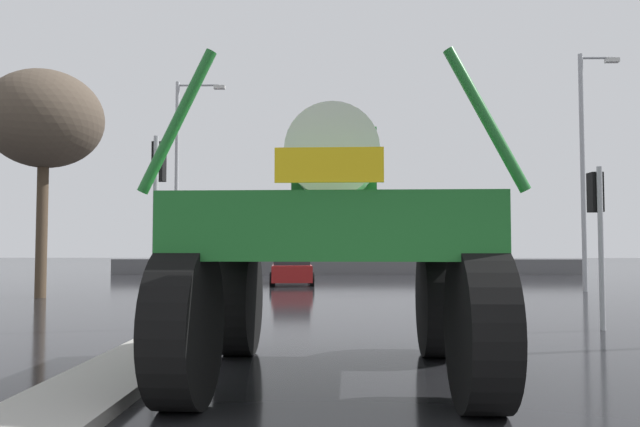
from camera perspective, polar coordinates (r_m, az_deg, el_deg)
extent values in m
plane|color=black|center=(21.37, 3.16, -7.65)|extent=(120.00, 120.00, 0.00)
cube|color=#9E9B93|center=(7.47, -21.79, -15.76)|extent=(1.19, 11.02, 0.15)
cylinder|color=black|center=(9.98, -7.52, -7.99)|extent=(0.55, 1.76, 1.75)
cylinder|color=black|center=(9.91, 10.86, -8.00)|extent=(0.55, 1.76, 1.75)
cylinder|color=black|center=(6.84, -12.52, -10.30)|extent=(0.55, 1.76, 1.75)
cylinder|color=black|center=(6.74, 14.71, -10.39)|extent=(0.55, 1.76, 1.75)
cube|color=#1E6B28|center=(8.17, 1.37, -1.57)|extent=(3.77, 4.05, 0.73)
cube|color=#1A5B22|center=(8.63, 1.43, 4.04)|extent=(1.16, 1.41, 0.97)
cylinder|color=silver|center=(7.68, 1.24, 5.48)|extent=(1.16, 1.11, 1.12)
cylinder|color=#1E6B28|center=(6.79, -13.22, 8.36)|extent=(0.85, 0.15, 1.57)
cylinder|color=#1E6B28|center=(6.67, 15.31, 8.48)|extent=(0.89, 0.15, 1.55)
cube|color=yellow|center=(6.22, 0.85, 4.56)|extent=(1.11, 0.08, 0.36)
cube|color=maroon|center=(27.26, -2.66, -5.52)|extent=(2.00, 4.22, 0.70)
cube|color=#23282D|center=(27.09, -2.66, -4.12)|extent=(1.71, 2.21, 0.64)
cylinder|color=black|center=(28.62, -4.40, -5.84)|extent=(0.22, 0.61, 0.60)
cylinder|color=black|center=(28.64, -0.98, -5.85)|extent=(0.22, 0.61, 0.60)
cylinder|color=black|center=(25.93, -4.53, -6.15)|extent=(0.22, 0.61, 0.60)
cylinder|color=black|center=(25.94, -0.75, -6.15)|extent=(0.22, 0.61, 0.60)
cylinder|color=#A8AAAF|center=(13.26, -15.15, -1.66)|extent=(0.11, 0.11, 4.06)
cube|color=black|center=(13.58, -14.81, 4.69)|extent=(0.24, 0.32, 0.84)
sphere|color=red|center=(13.80, -14.58, 5.70)|extent=(0.17, 0.17, 0.17)
sphere|color=#3C2403|center=(13.76, -14.59, 4.59)|extent=(0.17, 0.17, 0.17)
sphere|color=black|center=(13.73, -14.61, 3.47)|extent=(0.17, 0.17, 0.17)
cylinder|color=#A8AAAF|center=(13.89, 24.78, -2.94)|extent=(0.11, 0.11, 3.38)
cube|color=black|center=(14.13, 24.33, 1.81)|extent=(0.24, 0.32, 0.84)
sphere|color=red|center=(14.33, 24.01, 2.83)|extent=(0.17, 0.17, 0.17)
sphere|color=#3C2403|center=(14.30, 24.03, 1.75)|extent=(0.17, 0.17, 0.17)
sphere|color=black|center=(14.29, 24.05, 0.67)|extent=(0.17, 0.17, 0.17)
cylinder|color=#A8AAAF|center=(28.09, -13.25, 2.86)|extent=(0.18, 0.18, 9.11)
cylinder|color=#A8AAAF|center=(28.65, -11.27, 11.68)|extent=(1.90, 0.10, 0.10)
cube|color=silver|center=(28.44, -9.37, 11.56)|extent=(0.50, 0.24, 0.16)
cylinder|color=#A8AAAF|center=(25.20, 23.35, 3.61)|extent=(0.18, 0.18, 9.05)
cylinder|color=#A8AAAF|center=(26.27, 24.40, 13.11)|extent=(1.20, 0.10, 0.10)
cube|color=silver|center=(26.48, 25.62, 12.78)|extent=(0.50, 0.24, 0.16)
cylinder|color=#473828|center=(22.36, -24.56, -1.23)|extent=(0.37, 0.37, 4.64)
ellipsoid|color=brown|center=(22.75, -24.36, 8.05)|extent=(3.87, 3.87, 3.29)
cube|color=#59595B|center=(36.03, 2.33, -5.01)|extent=(27.66, 0.24, 0.90)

